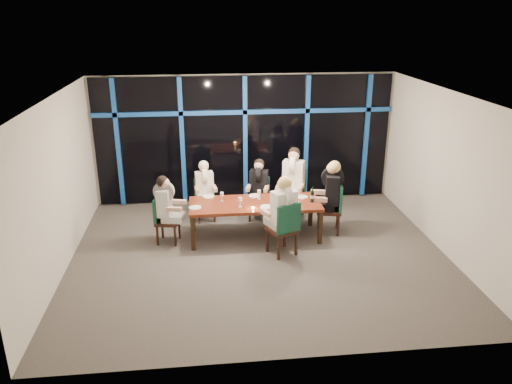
{
  "coord_description": "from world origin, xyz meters",
  "views": [
    {
      "loc": [
        -1.0,
        -8.37,
        4.38
      ],
      "look_at": [
        0.0,
        0.6,
        1.05
      ],
      "focal_mm": 35.0,
      "sensor_mm": 36.0,
      "label": 1
    }
  ],
  "objects_px": {
    "dining_table": "(255,206)",
    "wine_bottle": "(312,196)",
    "chair_far_left": "(205,197)",
    "chair_far_right": "(294,190)",
    "chair_end_left": "(163,217)",
    "water_pitcher": "(292,199)",
    "chair_near_mid": "(285,226)",
    "diner_far_right": "(293,173)",
    "chair_far_mid": "(259,196)",
    "diner_end_right": "(330,187)",
    "diner_near_mid": "(283,204)",
    "diner_far_mid": "(259,181)",
    "diner_far_left": "(204,182)",
    "diner_end_left": "(166,200)",
    "chair_end_right": "(334,206)"
  },
  "relations": [
    {
      "from": "dining_table",
      "to": "wine_bottle",
      "type": "relative_size",
      "value": 8.13
    },
    {
      "from": "chair_far_left",
      "to": "chair_far_right",
      "type": "xyz_separation_m",
      "value": [
        1.96,
        -0.05,
        0.09
      ]
    },
    {
      "from": "chair_end_left",
      "to": "water_pitcher",
      "type": "relative_size",
      "value": 4.31
    },
    {
      "from": "chair_near_mid",
      "to": "diner_far_right",
      "type": "relative_size",
      "value": 1.01
    },
    {
      "from": "chair_end_left",
      "to": "chair_near_mid",
      "type": "distance_m",
      "value": 2.43
    },
    {
      "from": "diner_far_right",
      "to": "dining_table",
      "type": "bearing_deg",
      "value": -112.28
    },
    {
      "from": "chair_far_mid",
      "to": "diner_far_right",
      "type": "xyz_separation_m",
      "value": [
        0.74,
        -0.05,
        0.51
      ]
    },
    {
      "from": "dining_table",
      "to": "diner_end_right",
      "type": "relative_size",
      "value": 2.54
    },
    {
      "from": "chair_far_right",
      "to": "diner_near_mid",
      "type": "xyz_separation_m",
      "value": [
        -0.54,
        -1.8,
        0.41
      ]
    },
    {
      "from": "chair_far_left",
      "to": "diner_far_mid",
      "type": "distance_m",
      "value": 1.24
    },
    {
      "from": "chair_end_left",
      "to": "diner_far_mid",
      "type": "height_order",
      "value": "diner_far_mid"
    },
    {
      "from": "chair_end_left",
      "to": "diner_far_left",
      "type": "xyz_separation_m",
      "value": [
        0.83,
        1.01,
        0.35
      ]
    },
    {
      "from": "diner_far_left",
      "to": "diner_end_left",
      "type": "distance_m",
      "value": 1.28
    },
    {
      "from": "water_pitcher",
      "to": "chair_far_right",
      "type": "bearing_deg",
      "value": 87.27
    },
    {
      "from": "chair_far_left",
      "to": "chair_near_mid",
      "type": "distance_m",
      "value": 2.42
    },
    {
      "from": "diner_far_left",
      "to": "chair_far_left",
      "type": "bearing_deg",
      "value": 90.0
    },
    {
      "from": "chair_far_mid",
      "to": "chair_end_right",
      "type": "bearing_deg",
      "value": -17.82
    },
    {
      "from": "chair_end_left",
      "to": "diner_end_right",
      "type": "relative_size",
      "value": 0.92
    },
    {
      "from": "diner_far_left",
      "to": "dining_table",
      "type": "bearing_deg",
      "value": -52.57
    },
    {
      "from": "chair_far_mid",
      "to": "diner_end_right",
      "type": "distance_m",
      "value": 1.69
    },
    {
      "from": "diner_far_left",
      "to": "diner_end_right",
      "type": "distance_m",
      "value": 2.69
    },
    {
      "from": "chair_far_mid",
      "to": "diner_far_right",
      "type": "bearing_deg",
      "value": 11.23
    },
    {
      "from": "diner_end_right",
      "to": "diner_far_left",
      "type": "bearing_deg",
      "value": -97.9
    },
    {
      "from": "diner_near_mid",
      "to": "dining_table",
      "type": "bearing_deg",
      "value": -84.92
    },
    {
      "from": "dining_table",
      "to": "water_pitcher",
      "type": "xyz_separation_m",
      "value": [
        0.72,
        -0.17,
        0.18
      ]
    },
    {
      "from": "water_pitcher",
      "to": "diner_far_left",
      "type": "bearing_deg",
      "value": 154.55
    },
    {
      "from": "diner_far_left",
      "to": "wine_bottle",
      "type": "bearing_deg",
      "value": -34.31
    },
    {
      "from": "chair_far_mid",
      "to": "water_pitcher",
      "type": "height_order",
      "value": "water_pitcher"
    },
    {
      "from": "diner_far_mid",
      "to": "diner_near_mid",
      "type": "height_order",
      "value": "diner_near_mid"
    },
    {
      "from": "diner_end_left",
      "to": "chair_far_right",
      "type": "bearing_deg",
      "value": -56.88
    },
    {
      "from": "chair_far_left",
      "to": "diner_end_right",
      "type": "distance_m",
      "value": 2.76
    },
    {
      "from": "diner_far_right",
      "to": "chair_far_right",
      "type": "bearing_deg",
      "value": 90.0
    },
    {
      "from": "chair_end_right",
      "to": "diner_end_left",
      "type": "distance_m",
      "value": 3.38
    },
    {
      "from": "chair_far_left",
      "to": "diner_far_right",
      "type": "height_order",
      "value": "diner_far_right"
    },
    {
      "from": "chair_far_left",
      "to": "diner_far_left",
      "type": "distance_m",
      "value": 0.37
    },
    {
      "from": "chair_far_mid",
      "to": "diner_end_left",
      "type": "xyz_separation_m",
      "value": [
        -1.93,
        -1.02,
        0.38
      ]
    },
    {
      "from": "diner_far_left",
      "to": "chair_far_right",
      "type": "bearing_deg",
      "value": -6.32
    },
    {
      "from": "dining_table",
      "to": "chair_far_left",
      "type": "height_order",
      "value": "chair_far_left"
    },
    {
      "from": "chair_far_left",
      "to": "diner_near_mid",
      "type": "distance_m",
      "value": 2.38
    },
    {
      "from": "dining_table",
      "to": "chair_far_left",
      "type": "bearing_deg",
      "value": 132.7
    },
    {
      "from": "diner_end_left",
      "to": "wine_bottle",
      "type": "relative_size",
      "value": 2.88
    },
    {
      "from": "chair_far_right",
      "to": "water_pitcher",
      "type": "xyz_separation_m",
      "value": [
        -0.25,
        -1.2,
        0.26
      ]
    },
    {
      "from": "chair_far_right",
      "to": "chair_end_left",
      "type": "relative_size",
      "value": 1.15
    },
    {
      "from": "chair_far_right",
      "to": "chair_end_left",
      "type": "height_order",
      "value": "chair_far_right"
    },
    {
      "from": "diner_end_right",
      "to": "chair_end_right",
      "type": "bearing_deg",
      "value": 90.0
    },
    {
      "from": "chair_far_left",
      "to": "water_pitcher",
      "type": "bearing_deg",
      "value": -43.17
    },
    {
      "from": "chair_far_mid",
      "to": "water_pitcher",
      "type": "bearing_deg",
      "value": -50.74
    },
    {
      "from": "chair_far_right",
      "to": "chair_end_left",
      "type": "bearing_deg",
      "value": -136.83
    },
    {
      "from": "diner_far_left",
      "to": "water_pitcher",
      "type": "height_order",
      "value": "diner_far_left"
    },
    {
      "from": "chair_end_right",
      "to": "diner_end_left",
      "type": "bearing_deg",
      "value": -76.33
    }
  ]
}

